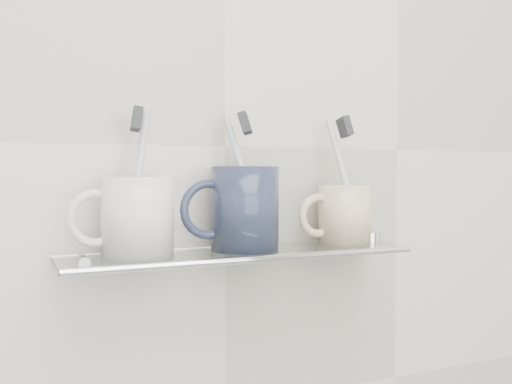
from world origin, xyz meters
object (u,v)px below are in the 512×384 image
mug_center (245,208)px  mug_left (137,217)px  shelf_glass (241,254)px  mug_right (344,215)px

mug_center → mug_left: bearing=162.8°
shelf_glass → mug_right: 0.18m
mug_left → mug_center: bearing=-2.8°
shelf_glass → mug_center: mug_center is taller
mug_left → mug_center: mug_center is taller
shelf_glass → mug_left: size_ratio=4.74×
shelf_glass → mug_center: (0.01, 0.00, 0.06)m
mug_right → mug_center: bearing=-157.7°
mug_left → shelf_glass: bearing=-4.7°
mug_center → mug_right: 0.17m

